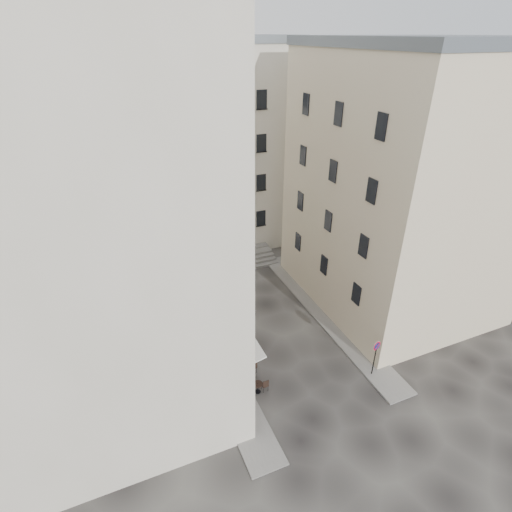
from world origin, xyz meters
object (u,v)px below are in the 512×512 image
pedestrian (225,324)px  bistro_table_b (246,368)px  no_parking_sign (376,352)px  bistro_table_a (258,386)px

pedestrian → bistro_table_b: bearing=73.5°
no_parking_sign → bistro_table_b: (-7.19, 3.15, -1.44)m
no_parking_sign → bistro_table_b: 7.98m
bistro_table_b → pedestrian: size_ratio=0.77×
no_parking_sign → bistro_table_b: size_ratio=2.09×
bistro_table_a → pedestrian: 5.75m
bistro_table_b → bistro_table_a: bearing=-87.5°
pedestrian → bistro_table_a: bearing=74.3°
bistro_table_a → pedestrian: (-0.04, 5.74, 0.38)m
no_parking_sign → bistro_table_a: (-7.11, 1.52, -1.45)m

